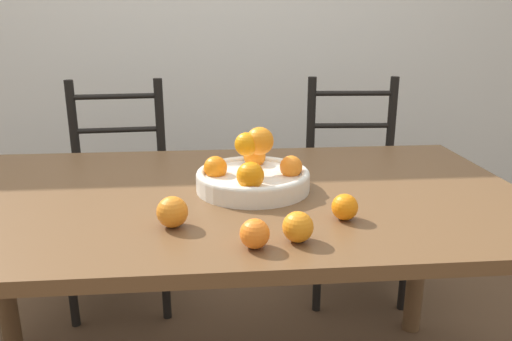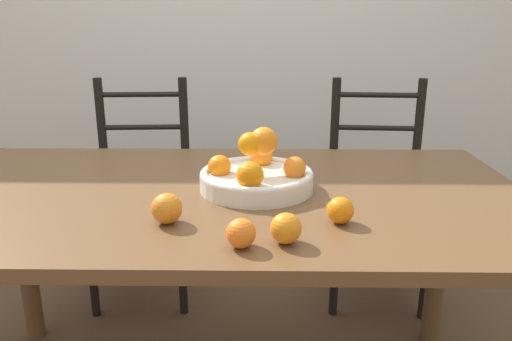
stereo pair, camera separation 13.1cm
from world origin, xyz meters
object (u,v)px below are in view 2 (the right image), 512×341
Objects in this scene: orange_loose_2 at (167,209)px; fruit_bowl at (256,174)px; chair_left at (142,197)px; orange_loose_3 at (286,228)px; orange_loose_0 at (340,210)px; orange_loose_1 at (241,233)px; chair_right at (376,198)px.

fruit_bowl is at bearing 49.77° from orange_loose_2.
orange_loose_2 is at bearing -76.13° from chair_left.
chair_left is (-0.60, 1.12, -0.34)m from orange_loose_3.
orange_loose_0 is at bearing -49.84° from fruit_bowl.
orange_loose_0 is 1.00× the size of orange_loose_1.
fruit_bowl is at bearing -121.05° from chair_right.
orange_loose_0 is 0.07× the size of chair_right.
fruit_bowl is 0.38m from orange_loose_1.
chair_left is at bearing 107.47° from orange_loose_2.
fruit_bowl is 0.36m from orange_loose_3.
orange_loose_1 is (-0.03, -0.38, -0.01)m from fruit_bowl.
orange_loose_2 is 0.08× the size of chair_right.
chair_left reaches higher than orange_loose_3.
orange_loose_1 is 0.87× the size of orange_loose_2.
chair_right reaches higher than orange_loose_1.
orange_loose_3 is (0.10, 0.02, 0.00)m from orange_loose_1.
chair_right is at bearing 72.05° from orange_loose_0.
orange_loose_2 is (-0.21, -0.25, -0.01)m from fruit_bowl.
orange_loose_3 reaches higher than orange_loose_0.
orange_loose_2 reaches higher than orange_loose_0.
chair_left reaches higher than orange_loose_2.
orange_loose_3 is at bearing 13.21° from orange_loose_1.
fruit_bowl is at bearing 85.78° from orange_loose_1.
orange_loose_0 is 0.94× the size of orange_loose_3.
orange_loose_1 is 0.07× the size of chair_right.
orange_loose_2 is at bearing 159.19° from orange_loose_3.
fruit_bowl is 4.69× the size of orange_loose_3.
chair_left is (-0.50, 1.14, -0.34)m from orange_loose_1.
orange_loose_2 is at bearing -122.48° from chair_right.
fruit_bowl is at bearing 101.00° from orange_loose_3.
chair_right is (0.33, 1.01, -0.34)m from orange_loose_0.
chair_left is at bearing 126.09° from orange_loose_0.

